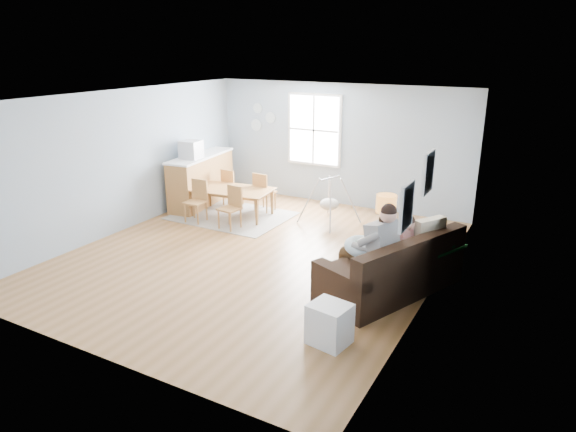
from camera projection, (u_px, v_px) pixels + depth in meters
The scene contains 22 objects.
room at pixel (254, 115), 8.17m from camera, with size 8.40×9.40×3.90m.
window at pixel (314, 130), 11.57m from camera, with size 1.32×0.08×1.62m.
pictures at pixel (418, 188), 6.13m from camera, with size 0.05×1.34×0.74m.
wall_plates at pixel (261, 118), 12.16m from camera, with size 0.67×0.02×0.66m.
sofa at pixel (393, 272), 7.50m from camera, with size 1.76×2.46×0.91m.
green_throw at pixel (422, 242), 7.93m from camera, with size 1.03×0.85×0.04m, color #135721.
beige_pillow at pixel (429, 235), 7.55m from camera, with size 0.14×0.51×0.51m, color tan.
father at pixel (373, 245), 7.26m from camera, with size 1.08×0.69×1.45m.
nursing_pillow at pixel (364, 247), 7.42m from camera, with size 0.57×0.57×0.15m, color silver.
infant at pixel (366, 241), 7.41m from camera, with size 0.21×0.39×0.14m.
toddler at pixel (401, 238), 7.54m from camera, with size 0.64×0.45×0.95m.
floor_lamp at pixel (386, 212), 7.40m from camera, with size 0.29×0.29×1.44m.
storage_cube at pixel (329, 324), 6.24m from camera, with size 0.53×0.49×0.52m.
rug at pixel (232, 216), 10.96m from camera, with size 2.37×1.80×0.01m, color gray.
dining_table at pixel (231, 203), 10.87m from camera, with size 1.69×0.94×0.59m, color brown.
chair_sw at pixel (197, 198), 10.52m from camera, with size 0.41×0.41×0.86m.
chair_se at pixel (232, 205), 10.12m from camera, with size 0.43×0.43×0.85m.
chair_nw at pixel (231, 186), 11.50m from camera, with size 0.42×0.42×0.85m.
chair_ne at pixel (263, 190), 11.10m from camera, with size 0.42×0.42×0.87m.
counter at pixel (201, 179), 11.62m from camera, with size 0.84×2.10×1.14m.
monitor at pixel (191, 150), 11.03m from camera, with size 0.44×0.42×0.39m.
baby_swing at pixel (329, 203), 10.38m from camera, with size 1.19×1.20×0.96m.
Camera 1 is at (4.45, -6.99, 3.49)m, focal length 32.00 mm.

